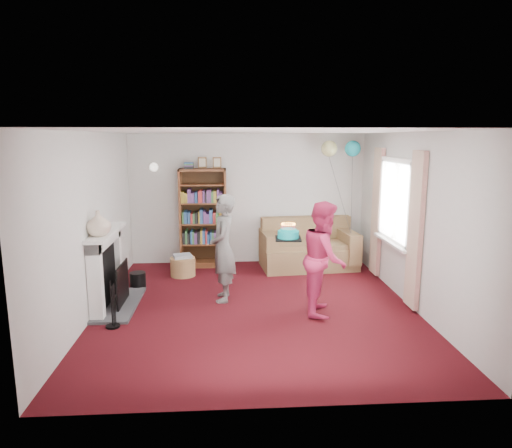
{
  "coord_description": "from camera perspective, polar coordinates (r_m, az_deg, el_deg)",
  "views": [
    {
      "loc": [
        -0.41,
        -6.24,
        2.42
      ],
      "look_at": [
        0.04,
        0.6,
        1.12
      ],
      "focal_mm": 32.0,
      "sensor_mm": 36.0,
      "label": 1
    }
  ],
  "objects": [
    {
      "name": "wall_left",
      "position": [
        6.62,
        -19.92,
        -0.08
      ],
      "size": [
        0.02,
        5.0,
        2.5
      ],
      "primitive_type": "cube",
      "color": "silver",
      "rests_on": "ground"
    },
    {
      "name": "wall_right",
      "position": [
        6.89,
        19.11,
        0.38
      ],
      "size": [
        0.02,
        5.0,
        2.5
      ],
      "primitive_type": "cube",
      "color": "silver",
      "rests_on": "ground"
    },
    {
      "name": "window_bay",
      "position": [
        7.43,
        16.93,
        0.86
      ],
      "size": [
        0.14,
        2.02,
        2.2
      ],
      "color": "white",
      "rests_on": "ground"
    },
    {
      "name": "sofa",
      "position": [
        8.71,
        6.48,
        -3.11
      ],
      "size": [
        1.74,
        0.92,
        0.92
      ],
      "rotation": [
        0.0,
        0.0,
        0.09
      ],
      "color": "olive",
      "rests_on": "ground"
    },
    {
      "name": "mantel_vase",
      "position": [
        6.43,
        -19.11,
        0.09
      ],
      "size": [
        0.42,
        0.42,
        0.34
      ],
      "primitive_type": "imported",
      "rotation": [
        0.0,
        0.0,
        -0.33
      ],
      "color": "beige",
      "rests_on": "fireplace"
    },
    {
      "name": "wall_back",
      "position": [
        8.84,
        -1.05,
        3.16
      ],
      "size": [
        4.5,
        0.02,
        2.5
      ],
      "primitive_type": "cube",
      "color": "silver",
      "rests_on": "ground"
    },
    {
      "name": "wicker_basket",
      "position": [
        8.23,
        -9.13,
        -5.2
      ],
      "size": [
        0.44,
        0.44,
        0.39
      ],
      "rotation": [
        0.0,
        0.0,
        0.29
      ],
      "color": "#A9864F",
      "rests_on": "ground"
    },
    {
      "name": "person_striped",
      "position": [
        6.8,
        -4.15,
        -3.03
      ],
      "size": [
        0.38,
        0.58,
        1.6
      ],
      "primitive_type": "imported",
      "rotation": [
        0.0,
        0.0,
        -1.57
      ],
      "color": "black",
      "rests_on": "ground"
    },
    {
      "name": "person_magenta",
      "position": [
        6.37,
        8.53,
        -4.2
      ],
      "size": [
        0.74,
        0.87,
        1.57
      ],
      "primitive_type": "imported",
      "rotation": [
        0.0,
        0.0,
        1.36
      ],
      "color": "#C52756",
      "rests_on": "ground"
    },
    {
      "name": "ceiling",
      "position": [
        6.26,
        0.0,
        11.54
      ],
      "size": [
        4.5,
        5.0,
        0.01
      ],
      "primitive_type": "cube",
      "color": "white",
      "rests_on": "wall_back"
    },
    {
      "name": "wall_sconce",
      "position": [
        8.73,
        -12.66,
        6.96
      ],
      "size": [
        0.16,
        0.23,
        0.16
      ],
      "color": "gold",
      "rests_on": "ground"
    },
    {
      "name": "bookcase",
      "position": [
        8.69,
        -6.6,
        0.69
      ],
      "size": [
        0.88,
        0.42,
        2.06
      ],
      "color": "#472B14",
      "rests_on": "ground"
    },
    {
      "name": "birthday_cake",
      "position": [
        6.31,
        4.05,
        -1.31
      ],
      "size": [
        0.35,
        0.35,
        0.22
      ],
      "rotation": [
        0.0,
        0.0,
        -0.09
      ],
      "color": "black",
      "rests_on": "ground"
    },
    {
      "name": "balloons",
      "position": [
        8.62,
        10.58,
        9.25
      ],
      "size": [
        0.73,
        0.47,
        1.7
      ],
      "color": "#3F3F3F",
      "rests_on": "ground"
    },
    {
      "name": "fireplace",
      "position": [
        6.92,
        -17.72,
        -5.77
      ],
      "size": [
        0.55,
        1.8,
        1.12
      ],
      "color": "#3F3F42",
      "rests_on": "ground"
    },
    {
      "name": "ground",
      "position": [
        6.71,
        0.0,
        -10.38
      ],
      "size": [
        5.0,
        5.0,
        0.0
      ],
      "primitive_type": "plane",
      "color": "black",
      "rests_on": "ground"
    }
  ]
}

